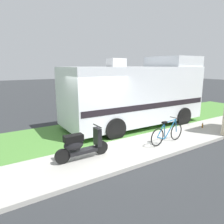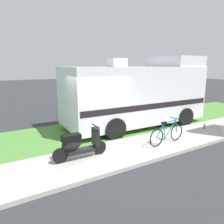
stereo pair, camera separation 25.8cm
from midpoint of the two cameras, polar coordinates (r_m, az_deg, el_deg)
ground_plane at (r=7.96m, az=-2.31°, el=-8.73°), size 80.00×80.00×0.00m
sidewalk at (r=6.99m, az=2.54°, el=-11.32°), size 24.00×2.00×0.12m
grass_strip at (r=9.21m, az=-6.85°, el=-5.55°), size 24.00×3.40×0.08m
motorhome_rv at (r=10.11m, az=7.57°, el=5.03°), size 6.80×2.86×3.33m
scooter at (r=6.41m, az=-7.98°, el=-8.72°), size 1.72×0.50×0.97m
bicycle at (r=7.86m, az=15.62°, el=-5.70°), size 1.72×0.52×0.88m
pickup_truck_near at (r=15.59m, az=6.12°, el=5.22°), size 5.54×2.20×1.71m
bottle_green at (r=10.32m, az=24.46°, el=-3.61°), size 0.07×0.07×0.23m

